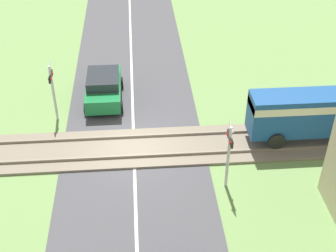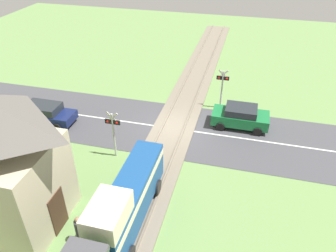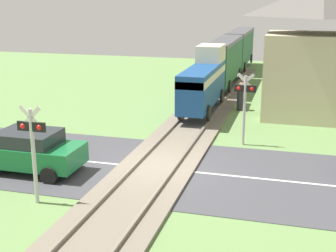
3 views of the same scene
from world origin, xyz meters
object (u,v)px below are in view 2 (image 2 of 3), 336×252
car_near_crossing (240,116)px  car_far_side (44,113)px  crossing_signal_west_approach (222,84)px  crossing_signal_east_approach (113,128)px  pedestrian_by_station (80,231)px

car_near_crossing → car_far_side: 13.45m
car_near_crossing → crossing_signal_west_approach: crossing_signal_west_approach is taller
crossing_signal_east_approach → pedestrian_by_station: 6.33m
crossing_signal_east_approach → pedestrian_by_station: size_ratio=1.98×
car_far_side → crossing_signal_east_approach: 6.69m
pedestrian_by_station → crossing_signal_east_approach: bearing=-82.0°
car_near_crossing → crossing_signal_east_approach: 8.72m
car_near_crossing → crossing_signal_east_approach: bearing=36.5°
car_far_side → crossing_signal_west_approach: size_ratio=1.41×
crossing_signal_west_approach → crossing_signal_east_approach: size_ratio=1.00×
car_far_side → pedestrian_by_station: size_ratio=2.79×
car_far_side → crossing_signal_west_approach: (-11.55, -5.14, 1.21)m
crossing_signal_west_approach → car_near_crossing: bearing=125.1°
car_far_side → pedestrian_by_station: 10.97m
crossing_signal_west_approach → crossing_signal_east_approach: bearing=54.1°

